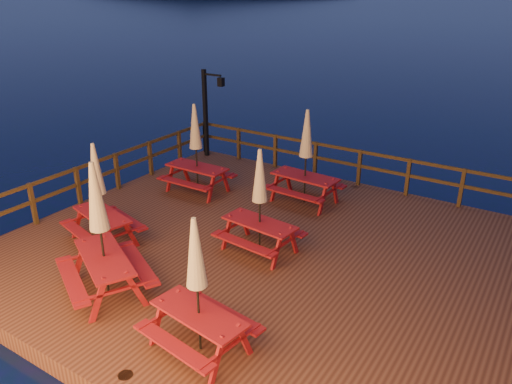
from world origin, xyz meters
TOP-DOWN VIEW (x-y plane):
  - ground at (0.00, 0.00)m, footprint 500.00×500.00m
  - deck at (0.00, 0.00)m, footprint 12.00×10.00m
  - deck_piles at (0.00, 0.00)m, footprint 11.44×9.44m
  - railing at (0.00, 1.78)m, footprint 11.80×9.75m
  - lamp_post at (-5.39, 4.55)m, footprint 0.85×0.18m
  - picnic_table_0 at (0.60, -3.48)m, footprint 1.88×1.62m
  - picnic_table_1 at (-3.64, -1.78)m, footprint 1.99×1.77m
  - picnic_table_2 at (-1.97, -3.17)m, footprint 2.41×2.27m
  - picnic_table_3 at (-0.34, -0.16)m, footprint 1.83×1.56m
  - picnic_table_4 at (-3.74, 1.82)m, footprint 1.82×1.50m
  - picnic_table_5 at (-0.77, 2.82)m, footprint 1.92×1.62m

SIDE VIEW (x-z plane):
  - deck_piles at x=0.00m, z-range -1.00..0.40m
  - ground at x=0.00m, z-range 0.00..0.00m
  - deck at x=0.00m, z-range 0.00..0.40m
  - railing at x=0.00m, z-range 0.61..1.71m
  - picnic_table_1 at x=-3.64m, z-range 0.45..2.87m
  - picnic_table_0 at x=0.60m, z-range 0.45..2.88m
  - picnic_table_3 at x=-0.34m, z-range 0.45..2.88m
  - picnic_table_4 at x=-3.74m, z-range 0.45..3.04m
  - picnic_table_5 at x=-0.77m, z-range 0.45..3.07m
  - picnic_table_2 at x=-1.97m, z-range 0.45..3.18m
  - lamp_post at x=-5.39m, z-range 0.70..3.70m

